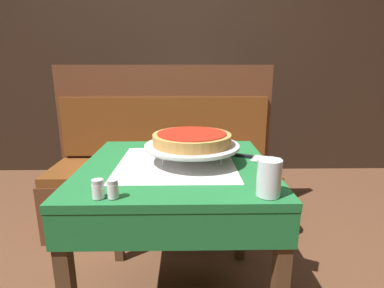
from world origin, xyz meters
The scene contains 11 objects.
dining_table_front centered at (0.00, 0.00, 0.62)m, with size 0.79×0.79×0.72m.
dining_table_rear centered at (0.04, 1.55, 0.62)m, with size 0.75×0.75×0.71m.
booth_bench centered at (-0.12, 0.80, 0.32)m, with size 1.56×0.52×1.14m.
back_wall_panel centered at (0.00, 2.00, 1.20)m, with size 6.00×0.04×2.40m, color black.
pizza_pan_stand centered at (0.07, 0.01, 0.79)m, with size 0.40×0.40×0.08m.
deep_dish_pizza centered at (0.07, 0.01, 0.83)m, with size 0.33×0.33×0.05m.
pizza_server centered at (0.33, 0.07, 0.73)m, with size 0.30×0.19×0.01m.
water_glass_near centered at (0.30, -0.34, 0.78)m, with size 0.08×0.08×0.12m.
salt_shaker centered at (-0.23, -0.35, 0.75)m, with size 0.04×0.04×0.06m.
pepper_shaker centered at (-0.19, -0.35, 0.75)m, with size 0.04×0.04×0.06m.
condiment_caddy centered at (-0.05, 1.45, 0.76)m, with size 0.13×0.13×0.18m.
Camera 1 is at (0.05, -1.22, 1.12)m, focal length 28.00 mm.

